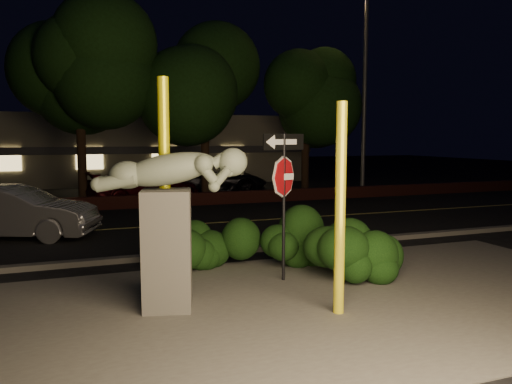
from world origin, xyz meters
The scene contains 22 objects.
ground centered at (0.00, 10.00, 0.00)m, with size 90.00×90.00×0.00m, color black.
patio centered at (0.00, -1.00, 0.01)m, with size 14.00×6.00×0.02m, color #4C4944.
road centered at (0.00, 7.00, 0.01)m, with size 80.00×8.00×0.01m, color black.
lane_marking centered at (0.00, 7.00, 0.02)m, with size 80.00×0.12×0.01m, color gold.
curb centered at (0.00, 2.90, 0.06)m, with size 80.00×0.25×0.12m, color #4C4944.
brick_wall centered at (0.00, 11.30, 0.25)m, with size 40.00×0.35×0.50m, color #4A1D18.
parking_lot centered at (0.00, 17.00, 0.01)m, with size 40.00×12.00×0.01m, color black.
building centered at (0.00, 24.99, 2.00)m, with size 22.00×10.20×4.00m.
tree_far_b centered at (-2.50, 13.20, 6.05)m, with size 5.20×5.20×8.41m.
tree_far_c centered at (2.50, 12.80, 5.66)m, with size 4.80×4.80×7.84m.
tree_far_d centered at (7.50, 13.30, 5.42)m, with size 4.40×4.40×7.42m.
yellow_pole_left centered at (-1.49, -0.11, 1.83)m, with size 0.18×0.18×3.65m, color #FFF812.
yellow_pole_right centered at (0.90, -1.52, 1.62)m, with size 0.16×0.16×3.24m, color yellow.
signpost centered at (0.80, 0.40, 1.97)m, with size 0.91×0.28×2.77m.
sculpture centered at (-1.48, -0.39, 1.57)m, with size 2.38×1.16×2.55m.
hedge_center centered at (-0.29, 1.93, 0.55)m, with size 2.12×0.99×1.10m, color black.
hedge_right centered at (1.59, 1.29, 0.63)m, with size 1.92×1.03×1.26m, color black.
hedge_far_right centered at (2.17, -0.03, 0.57)m, with size 1.65×1.03×1.15m, color black.
streetlight centered at (9.57, 11.92, 5.49)m, with size 1.36×0.58×9.23m.
silver_sedan centered at (-4.40, 6.53, 0.71)m, with size 1.50×4.31×1.42m, color silver.
parked_car_darkred centered at (-0.05, 13.05, 0.68)m, with size 1.91×4.69×1.36m, color #40080D.
parked_car_dark centered at (3.48, 15.05, 0.71)m, with size 2.37×5.14×1.43m, color black.
Camera 1 is at (-2.87, -8.06, 2.71)m, focal length 35.00 mm.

